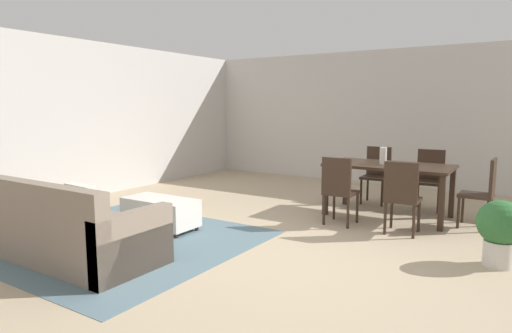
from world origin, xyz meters
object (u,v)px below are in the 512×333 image
at_px(dining_table, 389,170).
at_px(dining_chair_near_right, 402,194).
at_px(dining_chair_head_east, 484,189).
at_px(potted_plant, 500,228).
at_px(dining_chair_far_right, 430,176).
at_px(dining_chair_far_left, 377,171).
at_px(dining_chair_near_left, 339,187).
at_px(vase_centerpiece, 383,156).
at_px(ottoman_table, 161,212).
at_px(couch, 60,230).

bearing_deg(dining_table, dining_chair_near_right, -64.31).
height_order(dining_chair_head_east, potted_plant, dining_chair_head_east).
xyz_separation_m(dining_table, dining_chair_near_right, (0.41, -0.85, -0.15)).
bearing_deg(potted_plant, dining_chair_far_right, 116.53).
height_order(dining_table, dining_chair_far_left, dining_chair_far_left).
relative_size(dining_table, dining_chair_near_left, 1.86).
height_order(dining_table, dining_chair_near_left, dining_chair_near_left).
relative_size(vase_centerpiece, potted_plant, 0.36).
bearing_deg(ottoman_table, dining_chair_far_right, 48.68).
bearing_deg(dining_chair_head_east, dining_chair_far_right, 136.75).
height_order(ottoman_table, dining_chair_far_left, dining_chair_far_left).
relative_size(dining_chair_near_left, potted_plant, 1.37).
bearing_deg(dining_chair_near_left, couch, -126.14).
relative_size(dining_chair_near_right, dining_chair_far_left, 1.00).
bearing_deg(potted_plant, dining_table, 136.74).
bearing_deg(dining_chair_far_right, vase_centerpiece, -120.68).
bearing_deg(potted_plant, dining_chair_head_east, 101.32).
bearing_deg(dining_chair_head_east, dining_chair_far_left, 154.51).
bearing_deg(dining_chair_near_right, potted_plant, -27.52).
xyz_separation_m(dining_chair_near_left, vase_centerpiece, (0.33, 0.82, 0.36)).
xyz_separation_m(dining_table, dining_chair_head_east, (1.22, 0.02, -0.15)).
xyz_separation_m(dining_chair_near_right, dining_chair_far_left, (-0.83, 1.65, 0.00)).
xyz_separation_m(couch, dining_chair_near_left, (2.01, 2.75, 0.23)).
height_order(dining_chair_near_right, vase_centerpiece, vase_centerpiece).
xyz_separation_m(ottoman_table, dining_chair_near_left, (1.87, 1.42, 0.29)).
xyz_separation_m(vase_centerpiece, potted_plant, (1.59, -1.39, -0.49)).
relative_size(dining_chair_far_left, dining_chair_head_east, 1.00).
xyz_separation_m(dining_chair_near_left, dining_chair_near_right, (0.82, -0.00, 0.00)).
bearing_deg(ottoman_table, dining_table, 44.82).
distance_m(dining_chair_far_right, dining_chair_head_east, 1.12).
distance_m(dining_chair_near_left, dining_chair_far_left, 1.65).
xyz_separation_m(ottoman_table, dining_chair_far_left, (1.86, 3.07, 0.29)).
distance_m(couch, vase_centerpiece, 4.30).
bearing_deg(couch, dining_chair_head_east, 44.82).
relative_size(dining_chair_near_right, dining_chair_far_right, 1.00).
bearing_deg(dining_table, potted_plant, -43.26).
bearing_deg(vase_centerpiece, potted_plant, -41.15).
relative_size(dining_table, dining_chair_far_left, 1.86).
xyz_separation_m(dining_table, vase_centerpiece, (-0.08, -0.03, 0.21)).
distance_m(dining_chair_near_left, potted_plant, 2.01).
distance_m(ottoman_table, dining_chair_far_right, 4.08).
height_order(dining_chair_far_left, dining_chair_head_east, same).
distance_m(dining_chair_head_east, potted_plant, 1.48).
height_order(dining_chair_near_right, dining_chair_far_right, same).
relative_size(dining_chair_far_left, dining_chair_far_right, 1.00).
xyz_separation_m(dining_chair_far_left, dining_chair_head_east, (1.64, -0.78, 0.00)).
bearing_deg(dining_chair_head_east, dining_chair_near_right, -133.08).
relative_size(ottoman_table, potted_plant, 1.47).
distance_m(ottoman_table, dining_chair_head_east, 4.19).
bearing_deg(ottoman_table, dining_chair_near_left, 37.25).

